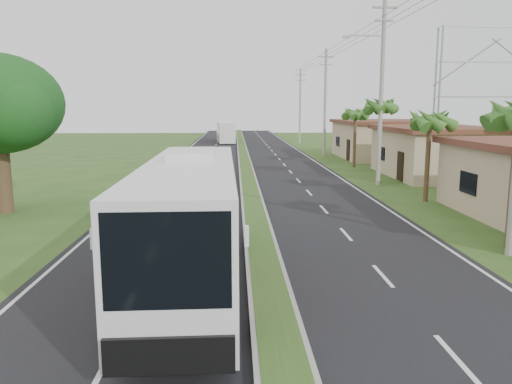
{
  "coord_description": "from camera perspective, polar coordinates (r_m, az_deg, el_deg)",
  "views": [
    {
      "loc": [
        -0.92,
        -14.17,
        4.98
      ],
      "look_at": [
        -0.11,
        4.77,
        1.8
      ],
      "focal_mm": 35.0,
      "sensor_mm": 36.0,
      "label": 1
    }
  ],
  "objects": [
    {
      "name": "ground",
      "position": [
        15.05,
        1.21,
        -9.81
      ],
      "size": [
        180.0,
        180.0,
        0.0
      ],
      "primitive_type": "plane",
      "color": "#2C4C1B",
      "rests_on": "ground"
    },
    {
      "name": "road_asphalt",
      "position": [
        34.54,
        -0.9,
        1.25
      ],
      "size": [
        14.0,
        160.0,
        0.02
      ],
      "primitive_type": "cube",
      "color": "black",
      "rests_on": "ground"
    },
    {
      "name": "median_strip",
      "position": [
        34.53,
        -0.9,
        1.41
      ],
      "size": [
        1.2,
        160.0,
        0.18
      ],
      "color": "gray",
      "rests_on": "ground"
    },
    {
      "name": "lane_edge_left",
      "position": [
        35.01,
        -11.93,
        1.14
      ],
      "size": [
        0.12,
        160.0,
        0.01
      ],
      "primitive_type": "cube",
      "color": "silver",
      "rests_on": "ground"
    },
    {
      "name": "lane_edge_right",
      "position": [
        35.36,
        10.02,
        1.28
      ],
      "size": [
        0.12,
        160.0,
        0.01
      ],
      "primitive_type": "cube",
      "color": "silver",
      "rests_on": "ground"
    },
    {
      "name": "shop_mid",
      "position": [
        39.25,
        19.96,
        4.39
      ],
      "size": [
        7.6,
        10.6,
        3.67
      ],
      "color": "tan",
      "rests_on": "ground"
    },
    {
      "name": "shop_far",
      "position": [
        52.43,
        14.17,
        5.9
      ],
      "size": [
        8.6,
        11.6,
        3.82
      ],
      "color": "tan",
      "rests_on": "ground"
    },
    {
      "name": "palm_verge_b",
      "position": [
        28.13,
        19.25,
        7.73
      ],
      "size": [
        2.4,
        2.4,
        5.05
      ],
      "color": "#473321",
      "rests_on": "ground"
    },
    {
      "name": "palm_verge_c",
      "position": [
        34.56,
        14.08,
        9.48
      ],
      "size": [
        2.4,
        2.4,
        5.85
      ],
      "color": "#473321",
      "rests_on": "ground"
    },
    {
      "name": "palm_verge_d",
      "position": [
        43.39,
        11.31,
        8.78
      ],
      "size": [
        2.4,
        2.4,
        5.25
      ],
      "color": "#473321",
      "rests_on": "ground"
    },
    {
      "name": "utility_pole_b",
      "position": [
        33.53,
        14.1,
        11.43
      ],
      "size": [
        3.2,
        0.28,
        12.0
      ],
      "color": "gray",
      "rests_on": "ground"
    },
    {
      "name": "utility_pole_c",
      "position": [
        53.01,
        7.91,
        10.19
      ],
      "size": [
        1.6,
        0.28,
        11.0
      ],
      "color": "gray",
      "rests_on": "ground"
    },
    {
      "name": "utility_pole_d",
      "position": [
        72.78,
        5.06,
        9.84
      ],
      "size": [
        1.6,
        0.28,
        10.5
      ],
      "color": "gray",
      "rests_on": "ground"
    },
    {
      "name": "billboard_lattice",
      "position": [
        49.79,
        25.44,
        10.75
      ],
      "size": [
        10.18,
        1.18,
        12.07
      ],
      "color": "gray",
      "rests_on": "ground"
    },
    {
      "name": "coach_bus_main",
      "position": [
        14.32,
        -7.46,
        -2.3
      ],
      "size": [
        2.66,
        11.67,
        3.76
      ],
      "rotation": [
        0.0,
        0.0,
        0.02
      ],
      "color": "silver",
      "rests_on": "ground"
    },
    {
      "name": "coach_bus_far",
      "position": [
        74.69,
        -3.51,
        6.99
      ],
      "size": [
        2.99,
        10.41,
        2.99
      ],
      "rotation": [
        0.0,
        0.0,
        0.07
      ],
      "color": "white",
      "rests_on": "ground"
    },
    {
      "name": "motorcyclist",
      "position": [
        16.88,
        -5.79,
        -4.69
      ],
      "size": [
        2.07,
        1.13,
        2.39
      ],
      "rotation": [
        0.0,
        0.0,
        0.3
      ],
      "color": "black",
      "rests_on": "ground"
    }
  ]
}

